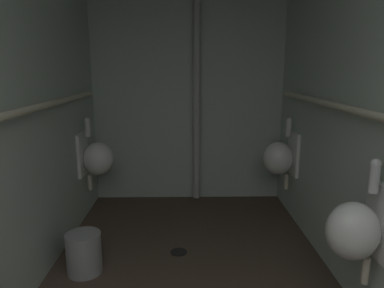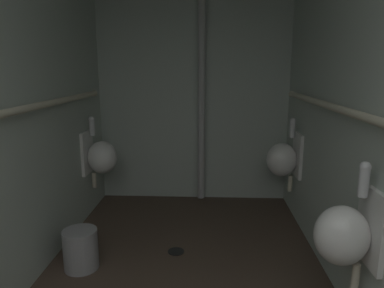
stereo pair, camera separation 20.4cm
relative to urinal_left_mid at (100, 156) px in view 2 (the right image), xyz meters
name	(u,v)px [view 2 (the right image)]	position (x,y,z in m)	size (l,w,h in m)	color
wall_back	(193,87)	(0.94, 0.60, 0.68)	(2.30, 0.06, 2.64)	#B4C1B6
urinal_left_mid	(100,156)	(0.00, 0.00, 0.00)	(0.32, 0.30, 0.76)	white
urinal_right_mid	(346,234)	(1.88, -1.66, 0.00)	(0.32, 0.30, 0.76)	white
urinal_right_far	(284,159)	(1.88, -0.01, 0.00)	(0.32, 0.30, 0.76)	white
supply_pipe_right	(373,120)	(1.97, -1.65, 0.63)	(0.06, 3.75, 0.06)	beige
standpipe_back_wall	(202,88)	(1.04, 0.49, 0.68)	(0.08, 0.08, 2.59)	#B2B2B2
floor_drain	(176,251)	(0.85, -0.75, -0.64)	(0.14, 0.14, 0.01)	black
waste_bin	(81,249)	(0.13, -1.03, -0.49)	(0.27, 0.27, 0.32)	gray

